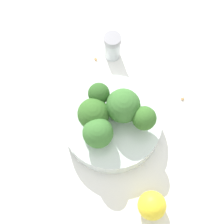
% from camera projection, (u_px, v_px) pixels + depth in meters
% --- Properties ---
extents(ground_plane, '(3.00, 3.00, 0.00)m').
position_uv_depth(ground_plane, '(112.00, 127.00, 0.60)').
color(ground_plane, white).
extents(bowl, '(0.18, 0.18, 0.04)m').
position_uv_depth(bowl, '(112.00, 123.00, 0.58)').
color(bowl, silver).
rests_on(bowl, ground_plane).
extents(broccoli_floret_0, '(0.06, 0.06, 0.07)m').
position_uv_depth(broccoli_floret_0, '(124.00, 107.00, 0.53)').
color(broccoli_floret_0, '#84AD66').
rests_on(broccoli_floret_0, bowl).
extents(broccoli_floret_1, '(0.04, 0.04, 0.06)m').
position_uv_depth(broccoli_floret_1, '(144.00, 119.00, 0.52)').
color(broccoli_floret_1, '#84AD66').
rests_on(broccoli_floret_1, bowl).
extents(broccoli_floret_2, '(0.05, 0.05, 0.06)m').
position_uv_depth(broccoli_floret_2, '(93.00, 114.00, 0.53)').
color(broccoli_floret_2, '#8EB770').
rests_on(broccoli_floret_2, bowl).
extents(broccoli_floret_3, '(0.05, 0.05, 0.06)m').
position_uv_depth(broccoli_floret_3, '(98.00, 133.00, 0.52)').
color(broccoli_floret_3, '#8EB770').
rests_on(broccoli_floret_3, bowl).
extents(broccoli_floret_4, '(0.04, 0.04, 0.06)m').
position_uv_depth(broccoli_floret_4, '(99.00, 95.00, 0.54)').
color(broccoli_floret_4, '#8EB770').
rests_on(broccoli_floret_4, bowl).
extents(pepper_shaker, '(0.03, 0.03, 0.06)m').
position_uv_depth(pepper_shaker, '(112.00, 46.00, 0.63)').
color(pepper_shaker, '#B2B7BC').
rests_on(pepper_shaker, ground_plane).
extents(lemon_wedge, '(0.05, 0.05, 0.05)m').
position_uv_depth(lemon_wedge, '(152.00, 206.00, 0.52)').
color(lemon_wedge, yellow).
rests_on(lemon_wedge, ground_plane).
extents(almond_crumb_0, '(0.01, 0.01, 0.01)m').
position_uv_depth(almond_crumb_0, '(183.00, 99.00, 0.62)').
color(almond_crumb_0, '#AD7F4C').
rests_on(almond_crumb_0, ground_plane).
extents(almond_crumb_1, '(0.01, 0.01, 0.01)m').
position_uv_depth(almond_crumb_1, '(96.00, 59.00, 0.65)').
color(almond_crumb_1, '#AD7F4C').
rests_on(almond_crumb_1, ground_plane).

